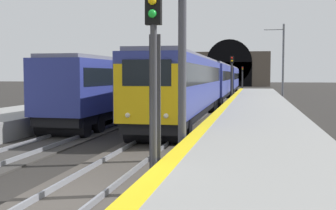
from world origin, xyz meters
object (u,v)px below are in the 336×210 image
object	(u,v)px
train_adjacent_platform	(157,82)
railway_signal_far	(242,76)
train_main_approaching	(215,80)
railway_signal_mid	(232,76)
overhead_signal_gantry	(70,17)
railway_signal_near	(154,68)
catenary_mast_near	(283,62)

from	to	relation	value
train_adjacent_platform	railway_signal_far	world-z (taller)	train_adjacent_platform
train_main_approaching	railway_signal_far	bearing A→B (deg)	176.52
railway_signal_mid	train_main_approaching	bearing A→B (deg)	-129.29
overhead_signal_gantry	railway_signal_near	bearing A→B (deg)	-137.14
train_main_approaching	train_adjacent_platform	world-z (taller)	train_adjacent_platform
overhead_signal_gantry	catenary_mast_near	xyz separation A→B (m)	(34.47, -9.35, -0.70)
railway_signal_near	catenary_mast_near	size ratio (longest dim) A/B	0.62
railway_signal_mid	overhead_signal_gantry	size ratio (longest dim) A/B	0.58
railway_signal_far	catenary_mast_near	bearing A→B (deg)	9.04
train_main_approaching	railway_signal_far	distance (m)	35.21
railway_signal_near	railway_signal_mid	bearing A→B (deg)	-180.00
railway_signal_near	railway_signal_far	size ratio (longest dim) A/B	1.18
train_adjacent_platform	train_main_approaching	bearing A→B (deg)	-25.64
railway_signal_near	train_adjacent_platform	bearing A→B (deg)	-167.40
train_adjacent_platform	railway_signal_mid	size ratio (longest dim) A/B	8.27
railway_signal_far	catenary_mast_near	world-z (taller)	catenary_mast_near
train_adjacent_platform	railway_signal_near	world-z (taller)	railway_signal_near
train_adjacent_platform	railway_signal_far	xyz separation A→B (m)	(43.82, -6.30, 0.35)
railway_signal_mid	catenary_mast_near	distance (m)	6.50
railway_signal_near	train_main_approaching	bearing A→B (deg)	-177.13
train_main_approaching	railway_signal_near	distance (m)	36.91
train_main_approaching	railway_signal_near	xyz separation A→B (m)	(-36.86, -1.85, 0.80)
train_main_approaching	catenary_mast_near	size ratio (longest dim) A/B	7.32
train_main_approaching	railway_signal_mid	xyz separation A→B (m)	(-1.51, -1.85, 0.51)
railway_signal_mid	railway_signal_far	size ratio (longest dim) A/B	1.10
railway_signal_mid	catenary_mast_near	bearing A→B (deg)	123.71
train_main_approaching	overhead_signal_gantry	bearing A→B (deg)	-4.39
catenary_mast_near	train_main_approaching	bearing A→B (deg)	105.73
railway_signal_mid	train_adjacent_platform	bearing A→B (deg)	-41.36
railway_signal_mid	railway_signal_far	world-z (taller)	railway_signal_mid
train_adjacent_platform	railway_signal_mid	bearing A→B (deg)	-39.81
catenary_mast_near	railway_signal_far	bearing A→B (deg)	9.04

